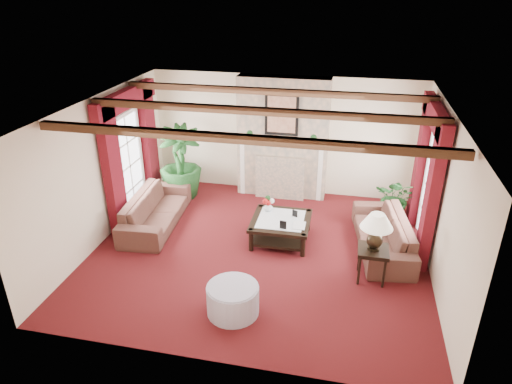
% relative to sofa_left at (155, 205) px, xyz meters
% --- Properties ---
extents(floor, '(6.00, 6.00, 0.00)m').
position_rel_sofa_left_xyz_m(floor, '(2.26, -0.56, -0.43)').
color(floor, '#400B0E').
rests_on(floor, ground).
extents(ceiling, '(6.00, 6.00, 0.00)m').
position_rel_sofa_left_xyz_m(ceiling, '(2.26, -0.56, 2.27)').
color(ceiling, white).
rests_on(ceiling, floor).
extents(back_wall, '(6.00, 0.02, 2.70)m').
position_rel_sofa_left_xyz_m(back_wall, '(2.26, 2.19, 0.92)').
color(back_wall, beige).
rests_on(back_wall, ground).
extents(left_wall, '(0.02, 5.50, 2.70)m').
position_rel_sofa_left_xyz_m(left_wall, '(-0.74, -0.56, 0.92)').
color(left_wall, beige).
rests_on(left_wall, ground).
extents(right_wall, '(0.02, 5.50, 2.70)m').
position_rel_sofa_left_xyz_m(right_wall, '(5.26, -0.56, 0.92)').
color(right_wall, beige).
rests_on(right_wall, ground).
extents(ceiling_beams, '(6.00, 3.00, 0.12)m').
position_rel_sofa_left_xyz_m(ceiling_beams, '(2.26, -0.56, 2.21)').
color(ceiling_beams, '#321D0F').
rests_on(ceiling_beams, ceiling).
extents(fireplace, '(2.00, 0.52, 2.70)m').
position_rel_sofa_left_xyz_m(fireplace, '(2.26, 1.99, 2.27)').
color(fireplace, tan).
rests_on(fireplace, ground).
extents(french_door_left, '(0.10, 1.10, 2.16)m').
position_rel_sofa_left_xyz_m(french_door_left, '(-0.71, 0.44, 1.70)').
color(french_door_left, white).
rests_on(french_door_left, ground).
extents(french_door_right, '(0.10, 1.10, 2.16)m').
position_rel_sofa_left_xyz_m(french_door_right, '(5.23, 0.44, 1.70)').
color(french_door_right, white).
rests_on(french_door_right, ground).
extents(curtains_left, '(0.20, 2.40, 2.55)m').
position_rel_sofa_left_xyz_m(curtains_left, '(-0.60, 0.44, 2.12)').
color(curtains_left, '#550B17').
rests_on(curtains_left, ground).
extents(curtains_right, '(0.20, 2.40, 2.55)m').
position_rel_sofa_left_xyz_m(curtains_right, '(5.12, 0.44, 2.12)').
color(curtains_right, '#550B17').
rests_on(curtains_right, ground).
extents(sofa_left, '(2.31, 0.98, 0.87)m').
position_rel_sofa_left_xyz_m(sofa_left, '(0.00, 0.00, 0.00)').
color(sofa_left, '#330E1B').
rests_on(sofa_left, ground).
extents(sofa_right, '(2.34, 1.22, 0.85)m').
position_rel_sofa_left_xyz_m(sofa_right, '(4.46, 0.02, -0.01)').
color(sofa_right, '#330E1B').
rests_on(sofa_right, ground).
extents(potted_palm, '(2.25, 2.39, 0.93)m').
position_rel_sofa_left_xyz_m(potted_palm, '(0.04, 1.38, 0.03)').
color(potted_palm, black).
rests_on(potted_palm, ground).
extents(small_plant, '(1.26, 1.31, 0.71)m').
position_rel_sofa_left_xyz_m(small_plant, '(4.76, 1.29, -0.08)').
color(small_plant, black).
rests_on(small_plant, ground).
extents(coffee_table, '(1.11, 1.11, 0.45)m').
position_rel_sofa_left_xyz_m(coffee_table, '(2.58, -0.09, -0.21)').
color(coffee_table, black).
rests_on(coffee_table, ground).
extents(side_table, '(0.62, 0.62, 0.58)m').
position_rel_sofa_left_xyz_m(side_table, '(4.25, -1.00, -0.14)').
color(side_table, black).
rests_on(side_table, ground).
extents(ottoman, '(0.79, 0.79, 0.46)m').
position_rel_sofa_left_xyz_m(ottoman, '(2.22, -2.30, -0.20)').
color(ottoman, '#A19BB0').
rests_on(ottoman, ground).
extents(table_lamp, '(0.52, 0.52, 0.66)m').
position_rel_sofa_left_xyz_m(table_lamp, '(4.25, -1.00, 0.48)').
color(table_lamp, black).
rests_on(table_lamp, side_table).
extents(flower_vase, '(0.27, 0.27, 0.18)m').
position_rel_sofa_left_xyz_m(flower_vase, '(2.28, 0.19, 0.10)').
color(flower_vase, silver).
rests_on(flower_vase, coffee_table).
extents(book, '(0.23, 0.03, 0.31)m').
position_rel_sofa_left_xyz_m(book, '(2.83, -0.28, 0.17)').
color(book, black).
rests_on(book, coffee_table).
extents(photo_frame_a, '(0.13, 0.04, 0.17)m').
position_rel_sofa_left_xyz_m(photo_frame_a, '(2.67, -0.44, 0.10)').
color(photo_frame_a, black).
rests_on(photo_frame_a, coffee_table).
extents(photo_frame_b, '(0.11, 0.06, 0.14)m').
position_rel_sofa_left_xyz_m(photo_frame_b, '(2.82, 0.06, 0.08)').
color(photo_frame_b, black).
rests_on(photo_frame_b, coffee_table).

